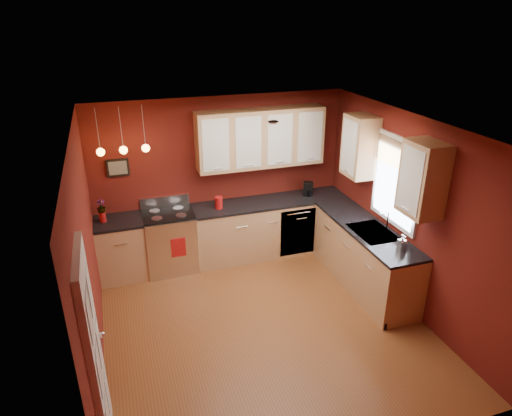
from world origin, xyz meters
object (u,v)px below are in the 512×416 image
object	(u,v)px
sink	(373,233)
coffee_maker	(308,189)
gas_range	(170,241)
soap_pump	(402,242)
red_canister	(219,203)

from	to	relation	value
sink	coffee_maker	world-z (taller)	sink
gas_range	soap_pump	bearing A→B (deg)	-37.25
sink	red_canister	bearing A→B (deg)	141.61
gas_range	soap_pump	world-z (taller)	soap_pump
sink	soap_pump	bearing A→B (deg)	-82.24
gas_range	coffee_maker	world-z (taller)	coffee_maker
coffee_maker	gas_range	bearing A→B (deg)	-158.45
sink	red_canister	world-z (taller)	sink
coffee_maker	soap_pump	bearing A→B (deg)	-58.63
sink	soap_pump	xyz separation A→B (m)	(0.07, -0.55, 0.13)
gas_range	sink	world-z (taller)	sink
coffee_maker	soap_pump	world-z (taller)	coffee_maker
gas_range	sink	xyz separation A→B (m)	(2.62, -1.50, 0.43)
gas_range	coffee_maker	size ratio (longest dim) A/B	4.88
gas_range	red_canister	world-z (taller)	red_canister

